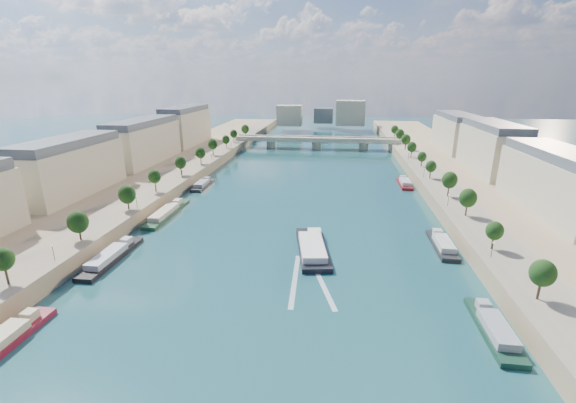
# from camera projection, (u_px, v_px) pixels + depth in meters

# --- Properties ---
(ground) EXTENTS (700.00, 700.00, 0.00)m
(ground) POSITION_uv_depth(u_px,v_px,m) (300.00, 201.00, 154.07)
(ground) COLOR #0C3237
(ground) RESTS_ON ground
(quay_left) EXTENTS (44.00, 520.00, 5.00)m
(quay_left) POSITION_uv_depth(u_px,v_px,m) (130.00, 189.00, 162.00)
(quay_left) COLOR #9E8460
(quay_left) RESTS_ON ground
(quay_right) EXTENTS (44.00, 520.00, 5.00)m
(quay_right) POSITION_uv_depth(u_px,v_px,m) (490.00, 202.00, 144.61)
(quay_right) COLOR #9E8460
(quay_right) RESTS_ON ground
(pave_left) EXTENTS (14.00, 520.00, 0.10)m
(pave_left) POSITION_uv_depth(u_px,v_px,m) (163.00, 184.00, 159.40)
(pave_left) COLOR gray
(pave_left) RESTS_ON quay_left
(pave_right) EXTENTS (14.00, 520.00, 0.10)m
(pave_right) POSITION_uv_depth(u_px,v_px,m) (449.00, 194.00, 145.64)
(pave_right) COLOR gray
(pave_right) RESTS_ON quay_right
(trees_left) EXTENTS (4.80, 268.80, 8.26)m
(trees_left) POSITION_uv_depth(u_px,v_px,m) (168.00, 170.00, 159.38)
(trees_left) COLOR #382B1E
(trees_left) RESTS_ON ground
(trees_right) EXTENTS (4.80, 268.80, 8.26)m
(trees_right) POSITION_uv_depth(u_px,v_px,m) (439.00, 174.00, 153.64)
(trees_right) COLOR #382B1E
(trees_right) RESTS_ON ground
(lamps_left) EXTENTS (0.36, 200.36, 4.28)m
(lamps_left) POSITION_uv_depth(u_px,v_px,m) (162.00, 184.00, 148.58)
(lamps_left) COLOR black
(lamps_left) RESTS_ON ground
(lamps_right) EXTENTS (0.36, 200.36, 4.28)m
(lamps_right) POSITION_uv_depth(u_px,v_px,m) (435.00, 183.00, 150.06)
(lamps_right) COLOR black
(lamps_right) RESTS_ON ground
(buildings_left) EXTENTS (16.00, 226.00, 23.20)m
(buildings_left) POSITION_uv_depth(u_px,v_px,m) (112.00, 150.00, 170.60)
(buildings_left) COLOR #B9AF8E
(buildings_left) RESTS_ON ground
(buildings_right) EXTENTS (16.00, 226.00, 23.20)m
(buildings_right) POSITION_uv_depth(u_px,v_px,m) (520.00, 160.00, 150.07)
(buildings_right) COLOR #B9AF8E
(buildings_right) RESTS_ON ground
(skyline) EXTENTS (79.00, 42.00, 22.00)m
(skyline) POSITION_uv_depth(u_px,v_px,m) (326.00, 114.00, 356.34)
(skyline) COLOR #B9AF8E
(skyline) RESTS_ON ground
(bridge) EXTENTS (112.00, 12.00, 8.15)m
(bridge) POSITION_uv_depth(u_px,v_px,m) (317.00, 141.00, 265.44)
(bridge) COLOR #C1B79E
(bridge) RESTS_ON ground
(tour_barge) EXTENTS (12.26, 28.60, 3.78)m
(tour_barge) POSITION_uv_depth(u_px,v_px,m) (312.00, 248.00, 109.25)
(tour_barge) COLOR black
(tour_barge) RESTS_ON ground
(wake) EXTENTS (11.73, 26.03, 0.04)m
(wake) POSITION_uv_depth(u_px,v_px,m) (308.00, 280.00, 93.90)
(wake) COLOR silver
(wake) RESTS_ON ground
(moored_barges_left) EXTENTS (5.00, 164.07, 3.60)m
(moored_barges_left) POSITION_uv_depth(u_px,v_px,m) (112.00, 257.00, 104.34)
(moored_barges_left) COLOR #181733
(moored_barges_left) RESTS_ON ground
(moored_barges_right) EXTENTS (5.00, 166.77, 3.60)m
(moored_barges_right) POSITION_uv_depth(u_px,v_px,m) (459.00, 272.00, 96.24)
(moored_barges_right) COLOR black
(moored_barges_right) RESTS_ON ground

